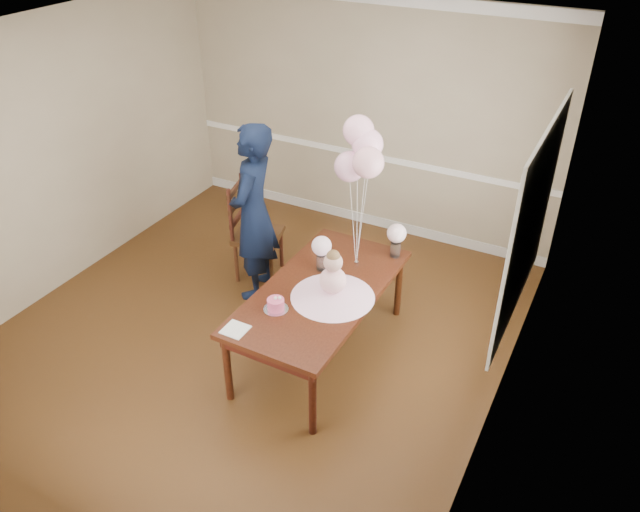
# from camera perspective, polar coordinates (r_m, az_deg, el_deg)

# --- Properties ---
(floor) EXTENTS (4.50, 5.00, 0.00)m
(floor) POSITION_cam_1_polar(r_m,az_deg,el_deg) (6.01, -6.23, -7.18)
(floor) COLOR #38200E
(floor) RESTS_ON ground
(ceiling) EXTENTS (4.50, 5.00, 0.02)m
(ceiling) POSITION_cam_1_polar(r_m,az_deg,el_deg) (4.77, -8.22, 18.66)
(ceiling) COLOR white
(ceiling) RESTS_ON wall_back
(wall_back) EXTENTS (4.50, 0.02, 2.70)m
(wall_back) POSITION_cam_1_polar(r_m,az_deg,el_deg) (7.26, 4.15, 12.54)
(wall_back) COLOR tan
(wall_back) RESTS_ON floor
(wall_left) EXTENTS (0.02, 5.00, 2.70)m
(wall_left) POSITION_cam_1_polar(r_m,az_deg,el_deg) (6.70, -23.46, 8.13)
(wall_left) COLOR tan
(wall_left) RESTS_ON floor
(wall_right) EXTENTS (0.02, 5.00, 2.70)m
(wall_right) POSITION_cam_1_polar(r_m,az_deg,el_deg) (4.53, 17.31, -2.17)
(wall_right) COLOR tan
(wall_right) RESTS_ON floor
(chair_rail_trim) EXTENTS (4.50, 0.02, 0.07)m
(chair_rail_trim) POSITION_cam_1_polar(r_m,az_deg,el_deg) (7.42, 3.98, 9.25)
(chair_rail_trim) COLOR white
(chair_rail_trim) RESTS_ON wall_back
(baseboard_trim) EXTENTS (4.50, 0.02, 0.12)m
(baseboard_trim) POSITION_cam_1_polar(r_m,az_deg,el_deg) (7.79, 3.75, 3.56)
(baseboard_trim) COLOR silver
(baseboard_trim) RESTS_ON floor
(window_frame) EXTENTS (0.02, 1.66, 1.56)m
(window_frame) POSITION_cam_1_polar(r_m,az_deg,el_deg) (4.86, 18.74, 2.84)
(window_frame) COLOR silver
(window_frame) RESTS_ON wall_right
(window_blinds) EXTENTS (0.01, 1.50, 1.40)m
(window_blinds) POSITION_cam_1_polar(r_m,az_deg,el_deg) (4.86, 18.53, 2.89)
(window_blinds) COLOR silver
(window_blinds) RESTS_ON wall_right
(dining_table_top) EXTENTS (0.96, 1.89, 0.05)m
(dining_table_top) POSITION_cam_1_polar(r_m,az_deg,el_deg) (5.36, 0.05, -3.27)
(dining_table_top) COLOR black
(dining_table_top) RESTS_ON table_leg_fl
(table_apron) EXTENTS (0.87, 1.79, 0.09)m
(table_apron) POSITION_cam_1_polar(r_m,az_deg,el_deg) (5.41, 0.05, -3.88)
(table_apron) COLOR black
(table_apron) RESTS_ON table_leg_fl
(table_leg_fl) EXTENTS (0.07, 0.07, 0.66)m
(table_leg_fl) POSITION_cam_1_polar(r_m,az_deg,el_deg) (5.20, -8.46, -10.11)
(table_leg_fl) COLOR black
(table_leg_fl) RESTS_ON floor
(table_leg_fr) EXTENTS (0.07, 0.07, 0.66)m
(table_leg_fr) POSITION_cam_1_polar(r_m,az_deg,el_deg) (4.87, -0.69, -13.19)
(table_leg_fr) COLOR black
(table_leg_fr) RESTS_ON floor
(table_leg_bl) EXTENTS (0.07, 0.07, 0.66)m
(table_leg_bl) POSITION_cam_1_polar(r_m,az_deg,el_deg) (6.35, 0.60, -0.85)
(table_leg_bl) COLOR black
(table_leg_bl) RESTS_ON floor
(table_leg_br) EXTENTS (0.07, 0.07, 0.66)m
(table_leg_br) POSITION_cam_1_polar(r_m,az_deg,el_deg) (6.09, 7.20, -2.78)
(table_leg_br) COLOR black
(table_leg_br) RESTS_ON floor
(baby_skirt) EXTENTS (0.72, 0.72, 0.09)m
(baby_skirt) POSITION_cam_1_polar(r_m,az_deg,el_deg) (5.24, 1.17, -3.34)
(baby_skirt) COLOR #FFBBDE
(baby_skirt) RESTS_ON dining_table_top
(baby_torso) EXTENTS (0.23, 0.23, 0.23)m
(baby_torso) POSITION_cam_1_polar(r_m,az_deg,el_deg) (5.17, 1.18, -2.24)
(baby_torso) COLOR #FC9FCF
(baby_torso) RESTS_ON baby_skirt
(baby_head) EXTENTS (0.16, 0.16, 0.16)m
(baby_head) POSITION_cam_1_polar(r_m,az_deg,el_deg) (5.07, 1.21, -0.58)
(baby_head) COLOR #CC9B8C
(baby_head) RESTS_ON baby_torso
(baby_hair) EXTENTS (0.11, 0.11, 0.11)m
(baby_hair) POSITION_cam_1_polar(r_m,az_deg,el_deg) (5.04, 1.21, -0.04)
(baby_hair) COLOR brown
(baby_hair) RESTS_ON baby_head
(cake_platter) EXTENTS (0.21, 0.21, 0.01)m
(cake_platter) POSITION_cam_1_polar(r_m,az_deg,el_deg) (5.13, -4.05, -4.86)
(cake_platter) COLOR silver
(cake_platter) RESTS_ON dining_table_top
(birthday_cake) EXTENTS (0.14, 0.14, 0.09)m
(birthday_cake) POSITION_cam_1_polar(r_m,az_deg,el_deg) (5.10, -4.07, -4.41)
(birthday_cake) COLOR #D84471
(birthday_cake) RESTS_ON cake_platter
(cake_flower_a) EXTENTS (0.03, 0.03, 0.03)m
(cake_flower_a) POSITION_cam_1_polar(r_m,az_deg,el_deg) (5.07, -4.10, -3.86)
(cake_flower_a) COLOR white
(cake_flower_a) RESTS_ON birthday_cake
(cake_flower_b) EXTENTS (0.03, 0.03, 0.03)m
(cake_flower_b) POSITION_cam_1_polar(r_m,az_deg,el_deg) (5.07, -3.71, -3.84)
(cake_flower_b) COLOR white
(cake_flower_b) RESTS_ON birthday_cake
(rose_vase_near) EXTENTS (0.10, 0.10, 0.15)m
(rose_vase_near) POSITION_cam_1_polar(r_m,az_deg,el_deg) (5.57, 0.14, -0.55)
(rose_vase_near) COLOR silver
(rose_vase_near) RESTS_ON dining_table_top
(roses_near) EXTENTS (0.18, 0.18, 0.18)m
(roses_near) POSITION_cam_1_polar(r_m,az_deg,el_deg) (5.48, 0.15, 0.93)
(roses_near) COLOR white
(roses_near) RESTS_ON rose_vase_near
(rose_vase_far) EXTENTS (0.10, 0.10, 0.15)m
(rose_vase_far) POSITION_cam_1_polar(r_m,az_deg,el_deg) (5.80, 6.91, 0.63)
(rose_vase_far) COLOR silver
(rose_vase_far) RESTS_ON dining_table_top
(roses_far) EXTENTS (0.18, 0.18, 0.18)m
(roses_far) POSITION_cam_1_polar(r_m,az_deg,el_deg) (5.71, 7.02, 2.07)
(roses_far) COLOR silver
(roses_far) RESTS_ON rose_vase_far
(napkin) EXTENTS (0.19, 0.19, 0.01)m
(napkin) POSITION_cam_1_polar(r_m,az_deg,el_deg) (4.96, -7.74, -6.68)
(napkin) COLOR white
(napkin) RESTS_ON dining_table_top
(balloon_weight) EXTENTS (0.04, 0.04, 0.02)m
(balloon_weight) POSITION_cam_1_polar(r_m,az_deg,el_deg) (5.70, 3.34, -0.58)
(balloon_weight) COLOR #B8B8BC
(balloon_weight) RESTS_ON dining_table_top
(balloon_a) EXTENTS (0.26, 0.26, 0.26)m
(balloon_a) POSITION_cam_1_polar(r_m,az_deg,el_deg) (5.28, 2.73, 8.17)
(balloon_a) COLOR #DD9CBA
(balloon_a) RESTS_ON balloon_ribbon_a
(balloon_b) EXTENTS (0.26, 0.26, 0.26)m
(balloon_b) POSITION_cam_1_polar(r_m,az_deg,el_deg) (5.13, 4.43, 8.52)
(balloon_b) COLOR #EBA7B5
(balloon_b) RESTS_ON balloon_ribbon_b
(balloon_c) EXTENTS (0.26, 0.26, 0.26)m
(balloon_c) POSITION_cam_1_polar(r_m,az_deg,el_deg) (5.24, 4.37, 10.16)
(balloon_c) COLOR #FFB4D8
(balloon_c) RESTS_ON balloon_ribbon_c
(balloon_d) EXTENTS (0.26, 0.26, 0.26)m
(balloon_d) POSITION_cam_1_polar(r_m,az_deg,el_deg) (5.26, 3.55, 11.37)
(balloon_d) COLOR #FFB4D2
(balloon_d) RESTS_ON balloon_ribbon_d
(balloon_ribbon_a) EXTENTS (0.09, 0.00, 0.79)m
(balloon_ribbon_a) POSITION_cam_1_polar(r_m,az_deg,el_deg) (5.51, 3.03, 2.99)
(balloon_ribbon_a) COLOR white
(balloon_ribbon_a) RESTS_ON balloon_weight
(balloon_ribbon_b) EXTENTS (0.10, 0.05, 0.88)m
(balloon_ribbon_b) POSITION_cam_1_polar(r_m,az_deg,el_deg) (5.43, 3.83, 3.08)
(balloon_ribbon_b) COLOR silver
(balloon_ribbon_b) RESTS_ON balloon_weight
(balloon_ribbon_c) EXTENTS (0.02, 0.09, 0.97)m
(balloon_ribbon_c) POSITION_cam_1_polar(r_m,az_deg,el_deg) (5.48, 3.80, 3.92)
(balloon_ribbon_c) COLOR white
(balloon_ribbon_c) RESTS_ON balloon_weight
(balloon_ribbon_d) EXTENTS (0.08, 0.10, 1.07)m
(balloon_ribbon_d) POSITION_cam_1_polar(r_m,az_deg,el_deg) (5.48, 3.42, 4.50)
(balloon_ribbon_d) COLOR white
(balloon_ribbon_d) RESTS_ON balloon_weight
(dining_chair_seat) EXTENTS (0.57, 0.57, 0.05)m
(dining_chair_seat) POSITION_cam_1_polar(r_m,az_deg,el_deg) (6.59, -5.69, 1.90)
(dining_chair_seat) COLOR #351E0E
(dining_chair_seat) RESTS_ON chair_leg_fl
(chair_leg_fl) EXTENTS (0.05, 0.05, 0.46)m
(chair_leg_fl) POSITION_cam_1_polar(r_m,az_deg,el_deg) (6.63, -7.65, -0.62)
(chair_leg_fl) COLOR #3D1E10
(chair_leg_fl) RESTS_ON floor
(chair_leg_fr) EXTENTS (0.05, 0.05, 0.46)m
(chair_leg_fr) POSITION_cam_1_polar(r_m,az_deg,el_deg) (6.52, -4.47, -1.02)
(chair_leg_fr) COLOR #351D0E
(chair_leg_fr) RESTS_ON floor
(chair_leg_bl) EXTENTS (0.05, 0.05, 0.46)m
(chair_leg_bl) POSITION_cam_1_polar(r_m,az_deg,el_deg) (6.93, -6.62, 1.07)
(chair_leg_bl) COLOR #3C2210
(chair_leg_bl) RESTS_ON floor
(chair_leg_br) EXTENTS (0.05, 0.05, 0.46)m
(chair_leg_br) POSITION_cam_1_polar(r_m,az_deg,el_deg) (6.83, -3.57, 0.71)
(chair_leg_br) COLOR #36160E
(chair_leg_br) RESTS_ON floor
(chair_back_post_l) EXTENTS (0.05, 0.05, 0.60)m
(chair_back_post_l) POSITION_cam_1_polar(r_m,az_deg,el_deg) (6.35, -8.19, 3.64)
(chair_back_post_l) COLOR #3B1710
(chair_back_post_l) RESTS_ON dining_chair_seat
(chair_back_post_r) EXTENTS (0.05, 0.05, 0.60)m
(chair_back_post_r) POSITION_cam_1_polar(r_m,az_deg,el_deg) (6.67, -7.09, 5.20)
(chair_back_post_r) COLOR #34160E
(chair_back_post_r) RESTS_ON dining_chair_seat
(chair_slat_low) EXTENTS (0.14, 0.42, 0.05)m
(chair_slat_low) POSITION_cam_1_polar(r_m,az_deg,el_deg) (6.57, -7.55, 3.45)
(chair_slat_low) COLOR #34130E
(chair_slat_low) RESTS_ON dining_chair_seat
(chair_slat_mid) EXTENTS (0.14, 0.42, 0.05)m
(chair_slat_mid) POSITION_cam_1_polar(r_m,az_deg,el_deg) (6.49, -7.66, 4.77)
(chair_slat_mid) COLOR #341A0E
(chair_slat_mid) RESTS_ON dining_chair_seat
(chair_slat_top) EXTENTS (0.14, 0.42, 0.05)m
(chair_slat_top) POSITION_cam_1_polar(r_m,az_deg,el_deg) (6.41, -7.77, 6.12)
(chair_slat_top) COLOR #33180E
(chair_slat_top) RESTS_ON dining_chair_seat
(woman) EXTENTS (0.57, 0.74, 1.83)m
(woman) POSITION_cam_1_polar(r_m,az_deg,el_deg) (6.11, -6.09, 3.90)
(woman) COLOR black
(woman) RESTS_ON floor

